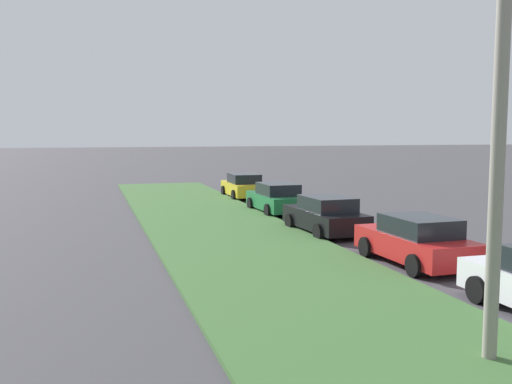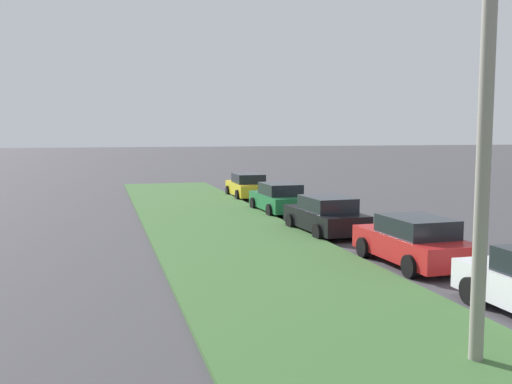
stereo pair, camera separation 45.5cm
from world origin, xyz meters
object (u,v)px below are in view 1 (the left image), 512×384
Objects in this scene: parked_car_black at (325,215)px; parked_car_yellow at (243,186)px; parked_car_green at (277,198)px; parked_car_red at (416,241)px.

parked_car_black is 12.62m from parked_car_yellow.
parked_car_yellow is at bearing -2.46° from parked_car_green.
parked_car_red is at bearing -178.23° from parked_car_yellow.
parked_car_red is 18.28m from parked_car_yellow.
parked_car_red is 1.00× the size of parked_car_green.
parked_car_red is 0.99× the size of parked_car_black.
parked_car_red is 11.62m from parked_car_green.
parked_car_green is 6.66m from parked_car_yellow.
parked_car_black and parked_car_green have the same top height.
parked_car_green is 1.01× the size of parked_car_yellow.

